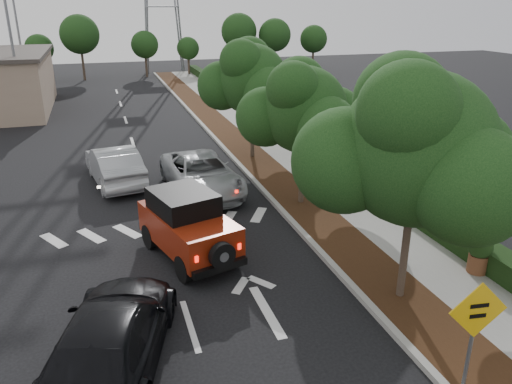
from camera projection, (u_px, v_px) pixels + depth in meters
name	position (u px, v px, depth m)	size (l,w,h in m)	color
ground	(190.00, 325.00, 12.30)	(120.00, 120.00, 0.00)	black
curb	(239.00, 164.00, 24.26)	(0.20, 70.00, 0.15)	#9E9B93
planting_strip	(258.00, 163.00, 24.54)	(1.80, 70.00, 0.12)	black
sidewalk	(294.00, 159.00, 25.08)	(2.00, 70.00, 0.12)	gray
hedge	(320.00, 151.00, 25.35)	(0.80, 70.00, 0.80)	black
transmission_tower	(166.00, 72.00, 56.76)	(7.00, 4.00, 28.00)	slate
street_tree_near	(399.00, 298.00, 13.43)	(3.80, 3.80, 5.92)	black
street_tree_mid	(301.00, 204.00, 19.66)	(3.20, 3.20, 5.32)	black
street_tree_far	(252.00, 158.00, 25.46)	(3.40, 3.40, 5.62)	black
light_pole_a	(25.00, 120.00, 33.65)	(2.00, 0.22, 9.00)	slate
light_pole_b	(28.00, 92.00, 44.07)	(2.00, 0.22, 9.00)	slate
red_jeep	(186.00, 223.00, 15.41)	(2.75, 4.25, 2.08)	black
silver_suv_ahead	(202.00, 174.00, 20.72)	(2.57, 5.58, 1.55)	#A0A4A7
black_suv_oncoming	(112.00, 336.00, 10.66)	(2.17, 5.35, 1.55)	black
silver_sedan_oncoming	(114.00, 165.00, 21.71)	(1.75, 5.02, 1.65)	#A4A7AC
speed_hump_sign	(475.00, 324.00, 9.44)	(1.19, 0.18, 2.54)	slate
terracotta_planter	(480.00, 250.00, 14.27)	(0.70, 0.70, 1.22)	brown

